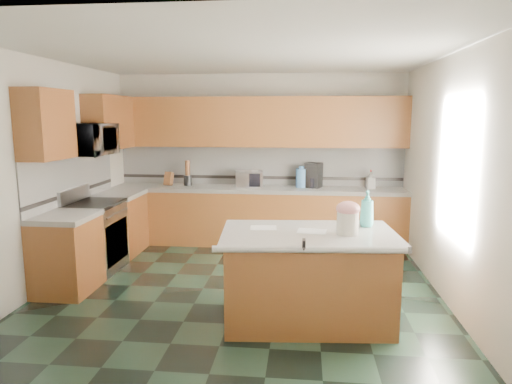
# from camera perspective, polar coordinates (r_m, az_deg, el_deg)

# --- Properties ---
(floor) EXTENTS (4.60, 4.60, 0.00)m
(floor) POSITION_cam_1_polar(r_m,az_deg,el_deg) (5.52, -1.97, -12.13)
(floor) COLOR black
(floor) RESTS_ON ground
(ceiling) EXTENTS (4.60, 4.60, 0.00)m
(ceiling) POSITION_cam_1_polar(r_m,az_deg,el_deg) (5.18, -2.15, 16.89)
(ceiling) COLOR white
(ceiling) RESTS_ON ground
(wall_back) EXTENTS (4.60, 0.04, 2.70)m
(wall_back) POSITION_cam_1_polar(r_m,az_deg,el_deg) (7.47, 0.44, 4.24)
(wall_back) COLOR silver
(wall_back) RESTS_ON ground
(wall_front) EXTENTS (4.60, 0.04, 2.70)m
(wall_front) POSITION_cam_1_polar(r_m,az_deg,el_deg) (2.93, -8.43, -4.05)
(wall_front) COLOR silver
(wall_front) RESTS_ON ground
(wall_left) EXTENTS (0.04, 4.60, 2.70)m
(wall_left) POSITION_cam_1_polar(r_m,az_deg,el_deg) (5.96, -24.74, 2.04)
(wall_left) COLOR silver
(wall_left) RESTS_ON ground
(wall_right) EXTENTS (0.04, 4.60, 2.70)m
(wall_right) POSITION_cam_1_polar(r_m,az_deg,el_deg) (5.37, 23.28, 1.41)
(wall_right) COLOR silver
(wall_right) RESTS_ON ground
(back_base_cab) EXTENTS (4.60, 0.60, 0.86)m
(back_base_cab) POSITION_cam_1_polar(r_m,az_deg,el_deg) (7.30, 0.19, -3.21)
(back_base_cab) COLOR #562B13
(back_base_cab) RESTS_ON ground
(back_countertop) EXTENTS (4.60, 0.64, 0.06)m
(back_countertop) POSITION_cam_1_polar(r_m,az_deg,el_deg) (7.21, 0.19, 0.36)
(back_countertop) COLOR silver
(back_countertop) RESTS_ON back_base_cab
(back_upper_cab) EXTENTS (4.60, 0.33, 0.78)m
(back_upper_cab) POSITION_cam_1_polar(r_m,az_deg,el_deg) (7.25, 0.30, 8.75)
(back_upper_cab) COLOR #562B13
(back_upper_cab) RESTS_ON wall_back
(back_backsplash) EXTENTS (4.60, 0.02, 0.63)m
(back_backsplash) POSITION_cam_1_polar(r_m,az_deg,el_deg) (7.45, 0.42, 3.33)
(back_backsplash) COLOR silver
(back_backsplash) RESTS_ON back_countertop
(back_accent_band) EXTENTS (4.60, 0.01, 0.05)m
(back_accent_band) POSITION_cam_1_polar(r_m,az_deg,el_deg) (7.46, 0.41, 1.84)
(back_accent_band) COLOR black
(back_accent_band) RESTS_ON back_countertop
(left_base_cab_rear) EXTENTS (0.60, 0.82, 0.86)m
(left_base_cab_rear) POSITION_cam_1_polar(r_m,az_deg,el_deg) (7.11, -16.71, -3.95)
(left_base_cab_rear) COLOR #562B13
(left_base_cab_rear) RESTS_ON ground
(left_counter_rear) EXTENTS (0.64, 0.82, 0.06)m
(left_counter_rear) POSITION_cam_1_polar(r_m,az_deg,el_deg) (7.02, -16.89, -0.29)
(left_counter_rear) COLOR silver
(left_counter_rear) RESTS_ON left_base_cab_rear
(left_base_cab_front) EXTENTS (0.60, 0.72, 0.86)m
(left_base_cab_front) POSITION_cam_1_polar(r_m,az_deg,el_deg) (5.78, -22.57, -7.36)
(left_base_cab_front) COLOR #562B13
(left_base_cab_front) RESTS_ON ground
(left_counter_front) EXTENTS (0.64, 0.72, 0.06)m
(left_counter_front) POSITION_cam_1_polar(r_m,az_deg,el_deg) (5.67, -22.86, -2.89)
(left_counter_front) COLOR silver
(left_counter_front) RESTS_ON left_base_cab_front
(left_backsplash) EXTENTS (0.02, 2.30, 0.63)m
(left_backsplash) POSITION_cam_1_polar(r_m,az_deg,el_deg) (6.43, -21.94, 1.68)
(left_backsplash) COLOR silver
(left_backsplash) RESTS_ON wall_left
(left_accent_band) EXTENTS (0.01, 2.30, 0.05)m
(left_accent_band) POSITION_cam_1_polar(r_m,az_deg,el_deg) (6.46, -21.79, -0.04)
(left_accent_band) COLOR black
(left_accent_band) RESTS_ON wall_left
(left_upper_cab_rear) EXTENTS (0.33, 1.09, 0.78)m
(left_upper_cab_rear) POSITION_cam_1_polar(r_m,az_deg,el_deg) (7.11, -17.89, 8.28)
(left_upper_cab_rear) COLOR #562B13
(left_upper_cab_rear) RESTS_ON wall_left
(left_upper_cab_front) EXTENTS (0.33, 0.72, 0.78)m
(left_upper_cab_front) POSITION_cam_1_polar(r_m,az_deg,el_deg) (5.62, -24.77, 7.68)
(left_upper_cab_front) COLOR #562B13
(left_upper_cab_front) RESTS_ON wall_left
(range_body) EXTENTS (0.60, 0.76, 0.88)m
(range_body) POSITION_cam_1_polar(r_m,az_deg,el_deg) (6.41, -19.43, -5.45)
(range_body) COLOR #B7B7BC
(range_body) RESTS_ON ground
(range_oven_door) EXTENTS (0.02, 0.68, 0.55)m
(range_oven_door) POSITION_cam_1_polar(r_m,az_deg,el_deg) (6.30, -17.01, -5.95)
(range_oven_door) COLOR black
(range_oven_door) RESTS_ON range_body
(range_cooktop) EXTENTS (0.62, 0.78, 0.04)m
(range_cooktop) POSITION_cam_1_polar(r_m,az_deg,el_deg) (6.31, -19.66, -1.41)
(range_cooktop) COLOR black
(range_cooktop) RESTS_ON range_body
(range_handle) EXTENTS (0.02, 0.66, 0.02)m
(range_handle) POSITION_cam_1_polar(r_m,az_deg,el_deg) (6.20, -16.93, -2.58)
(range_handle) COLOR #B7B7BC
(range_handle) RESTS_ON range_body
(range_backguard) EXTENTS (0.06, 0.76, 0.18)m
(range_backguard) POSITION_cam_1_polar(r_m,az_deg,el_deg) (6.41, -21.81, -0.29)
(range_backguard) COLOR #B7B7BC
(range_backguard) RESTS_ON range_body
(microwave) EXTENTS (0.50, 0.73, 0.41)m
(microwave) POSITION_cam_1_polar(r_m,az_deg,el_deg) (6.22, -20.08, 6.15)
(microwave) COLOR #B7B7BC
(microwave) RESTS_ON wall_left
(island_base) EXTENTS (1.65, 1.03, 0.86)m
(island_base) POSITION_cam_1_polar(r_m,az_deg,el_deg) (4.62, 6.50, -10.86)
(island_base) COLOR #562B13
(island_base) RESTS_ON ground
(island_top) EXTENTS (1.76, 1.14, 0.06)m
(island_top) POSITION_cam_1_polar(r_m,az_deg,el_deg) (4.48, 6.61, -5.34)
(island_top) COLOR silver
(island_top) RESTS_ON island_base
(island_bullnose) EXTENTS (1.68, 0.20, 0.06)m
(island_bullnose) POSITION_cam_1_polar(r_m,az_deg,el_deg) (4.00, 6.67, -7.17)
(island_bullnose) COLOR silver
(island_bullnose) RESTS_ON island_base
(treat_jar) EXTENTS (0.22, 0.22, 0.21)m
(treat_jar) POSITION_cam_1_polar(r_m,az_deg,el_deg) (4.42, 11.38, -3.83)
(treat_jar) COLOR silver
(treat_jar) RESTS_ON island_top
(treat_jar_lid) EXTENTS (0.23, 0.23, 0.14)m
(treat_jar_lid) POSITION_cam_1_polar(r_m,az_deg,el_deg) (4.39, 11.44, -2.04)
(treat_jar_lid) COLOR pink
(treat_jar_lid) RESTS_ON treat_jar
(treat_jar_knob) EXTENTS (0.07, 0.03, 0.03)m
(treat_jar_knob) POSITION_cam_1_polar(r_m,az_deg,el_deg) (4.38, 11.46, -1.42)
(treat_jar_knob) COLOR tan
(treat_jar_knob) RESTS_ON treat_jar_lid
(treat_jar_knob_end_l) EXTENTS (0.04, 0.04, 0.04)m
(treat_jar_knob_end_l) POSITION_cam_1_polar(r_m,az_deg,el_deg) (4.38, 10.98, -1.41)
(treat_jar_knob_end_l) COLOR tan
(treat_jar_knob_end_l) RESTS_ON treat_jar_lid
(treat_jar_knob_end_r) EXTENTS (0.04, 0.04, 0.04)m
(treat_jar_knob_end_r) POSITION_cam_1_polar(r_m,az_deg,el_deg) (4.39, 11.94, -1.43)
(treat_jar_knob_end_r) COLOR tan
(treat_jar_knob_end_r) RESTS_ON treat_jar_lid
(soap_bottle_island) EXTENTS (0.18, 0.18, 0.37)m
(soap_bottle_island) POSITION_cam_1_polar(r_m,az_deg,el_deg) (4.76, 13.71, -2.00)
(soap_bottle_island) COLOR #43B7B7
(soap_bottle_island) RESTS_ON island_top
(paper_sheet_a) EXTENTS (0.30, 0.24, 0.00)m
(paper_sheet_a) POSITION_cam_1_polar(r_m,az_deg,el_deg) (4.50, 6.98, -4.88)
(paper_sheet_a) COLOR white
(paper_sheet_a) RESTS_ON island_top
(paper_sheet_b) EXTENTS (0.28, 0.22, 0.00)m
(paper_sheet_b) POSITION_cam_1_polar(r_m,az_deg,el_deg) (4.60, 0.94, -4.47)
(paper_sheet_b) COLOR white
(paper_sheet_b) RESTS_ON island_top
(clamp_body) EXTENTS (0.03, 0.10, 0.09)m
(clamp_body) POSITION_cam_1_polar(r_m,az_deg,el_deg) (4.01, 6.00, -6.53)
(clamp_body) COLOR black
(clamp_body) RESTS_ON island_top
(clamp_handle) EXTENTS (0.02, 0.07, 0.02)m
(clamp_handle) POSITION_cam_1_polar(r_m,az_deg,el_deg) (3.96, 6.00, -7.03)
(clamp_handle) COLOR black
(clamp_handle) RESTS_ON island_top
(knife_block) EXTENTS (0.16, 0.19, 0.24)m
(knife_block) POSITION_cam_1_polar(r_m,az_deg,el_deg) (7.52, -10.86, 1.64)
(knife_block) COLOR #472814
(knife_block) RESTS_ON back_countertop
(utensil_crock) EXTENTS (0.13, 0.13, 0.16)m
(utensil_crock) POSITION_cam_1_polar(r_m,az_deg,el_deg) (7.47, -8.52, 1.45)
(utensil_crock) COLOR black
(utensil_crock) RESTS_ON back_countertop
(utensil_bundle) EXTENTS (0.08, 0.08, 0.24)m
(utensil_bundle) POSITION_cam_1_polar(r_m,az_deg,el_deg) (7.45, -8.56, 3.00)
(utensil_bundle) COLOR #472814
(utensil_bundle) RESTS_ON utensil_crock
(toaster_oven) EXTENTS (0.46, 0.35, 0.25)m
(toaster_oven) POSITION_cam_1_polar(r_m,az_deg,el_deg) (7.25, -0.88, 1.63)
(toaster_oven) COLOR #B7B7BC
(toaster_oven) RESTS_ON back_countertop
(toaster_oven_door) EXTENTS (0.38, 0.01, 0.21)m
(toaster_oven_door) POSITION_cam_1_polar(r_m,az_deg,el_deg) (7.12, -1.01, 1.48)
(toaster_oven_door) COLOR black
(toaster_oven_door) RESTS_ON toaster_oven
(paper_towel) EXTENTS (0.12, 0.12, 0.26)m
(paper_towel) POSITION_cam_1_polar(r_m,az_deg,el_deg) (7.29, -0.16, 1.74)
(paper_towel) COLOR white
(paper_towel) RESTS_ON back_countertop
(paper_towel_base) EXTENTS (0.17, 0.17, 0.01)m
(paper_towel_base) POSITION_cam_1_polar(r_m,az_deg,el_deg) (7.31, -0.16, 0.78)
(paper_towel_base) COLOR #B7B7BC
(paper_towel_base) RESTS_ON back_countertop
(water_jug) EXTENTS (0.18, 0.18, 0.30)m
(water_jug) POSITION_cam_1_polar(r_m,az_deg,el_deg) (7.21, 5.71, 1.75)
(water_jug) COLOR #508DD4
(water_jug) RESTS_ON back_countertop
(water_jug_neck) EXTENTS (0.09, 0.09, 0.04)m
(water_jug_neck) POSITION_cam_1_polar(r_m,az_deg,el_deg) (7.18, 5.73, 3.09)
(water_jug_neck) COLOR #508DD4
(water_jug_neck) RESTS_ON water_jug
(coffee_maker) EXTENTS (0.30, 0.31, 0.39)m
(coffee_maker) POSITION_cam_1_polar(r_m,az_deg,el_deg) (7.22, 7.21, 2.09)
(coffee_maker) COLOR black
(coffee_maker) RESTS_ON back_countertop
(coffee_carafe) EXTENTS (0.16, 0.16, 0.16)m
(coffee_carafe) POSITION_cam_1_polar(r_m,az_deg,el_deg) (7.18, 7.20, 1.13)
(coffee_carafe) COLOR black
(coffee_carafe) RESTS_ON back_countertop
(soap_bottle_back) EXTENTS (0.14, 0.14, 0.26)m
(soap_bottle_back) POSITION_cam_1_polar(r_m,az_deg,el_deg) (7.27, 14.12, 1.44)
(soap_bottle_back) COLOR white
(soap_bottle_back) RESTS_ON back_countertop
(soap_back_cap) EXTENTS (0.02, 0.02, 0.03)m
(soap_back_cap) POSITION_cam_1_polar(r_m,az_deg,el_deg) (7.25, 14.17, 2.59)
(soap_back_cap) COLOR red
(soap_back_cap) RESTS_ON soap_bottle_back
(window_light_proxy) EXTENTS (0.02, 1.40, 1.10)m
(window_light_proxy) POSITION_cam_1_polar(r_m,az_deg,el_deg) (5.15, 23.72, 2.76)
(window_light_proxy) COLOR white
(window_light_proxy) RESTS_ON wall_right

